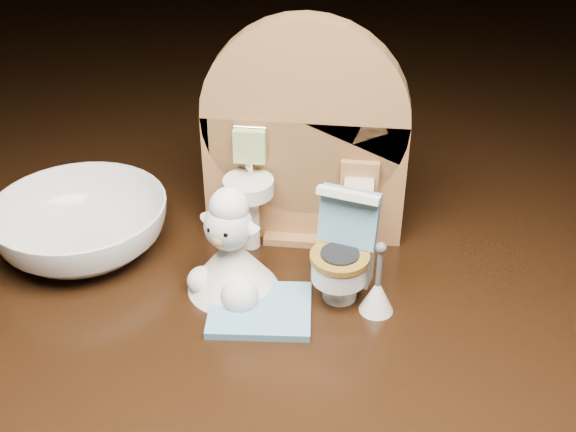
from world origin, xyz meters
name	(u,v)px	position (x,y,z in m)	size (l,w,h in m)	color
backdrop_panel	(303,148)	(0.00, 0.06, 0.07)	(0.13, 0.05, 0.15)	#A56F40
toy_toilet	(344,256)	(0.03, 0.01, 0.03)	(0.04, 0.05, 0.07)	white
bath_mat	(260,310)	(-0.02, -0.02, 0.00)	(0.06, 0.05, 0.00)	#6196B5
toilet_brush	(377,293)	(0.05, -0.01, 0.01)	(0.02, 0.02, 0.05)	white
plush_lamb	(231,256)	(-0.04, 0.00, 0.02)	(0.06, 0.06, 0.07)	white
ceramic_bowl	(82,227)	(-0.14, 0.03, 0.02)	(0.11, 0.11, 0.04)	white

